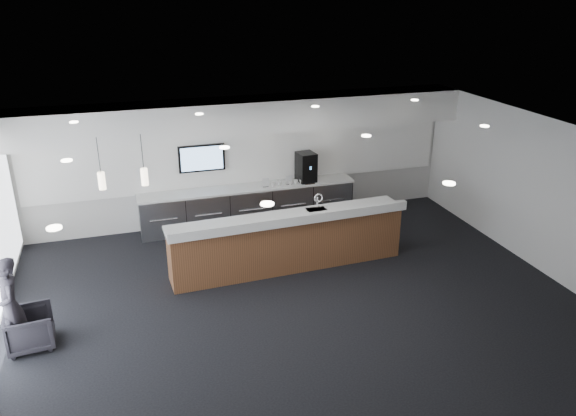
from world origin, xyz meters
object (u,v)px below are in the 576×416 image
object	(u,v)px
coffee_machine	(306,167)
armchair	(30,329)
service_counter	(288,241)
lounge_guest	(11,306)

from	to	relation	value
coffee_machine	armchair	xyz separation A→B (m)	(-5.81, -3.66, -0.98)
service_counter	lounge_guest	xyz separation A→B (m)	(-4.84, -1.37, 0.21)
service_counter	coffee_machine	world-z (taller)	coffee_machine
lounge_guest	coffee_machine	bearing A→B (deg)	104.31
service_counter	armchair	distance (m)	4.84
armchair	lounge_guest	bearing A→B (deg)	95.41
coffee_machine	lounge_guest	distance (m)	7.08
armchair	lounge_guest	xyz separation A→B (m)	(-0.20, -0.04, 0.47)
service_counter	armchair	size ratio (longest dim) A/B	6.86
coffee_machine	armchair	distance (m)	6.94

